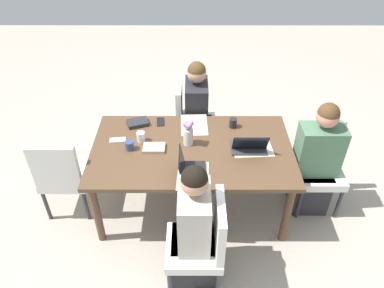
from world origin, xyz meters
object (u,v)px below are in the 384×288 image
object	(u,v)px
chair_head_right_right_near	(63,173)
phone_silver	(118,140)
person_near_left_far	(196,117)
coffee_mug_near_left	(141,137)
coffee_mug_near_right	(129,145)
chair_far_left_near	(204,241)
phone_black	(161,122)
person_far_left_near	(194,232)
person_head_left_left_mid	(315,164)
laptop_head_left_left_mid	(249,146)
flower_vase	(188,132)
chair_head_left_left_mid	(318,161)
book_red_cover	(154,148)
coffee_mug_centre_left	(233,123)
laptop_far_left_near	(189,171)
chair_near_left_far	(190,116)
book_blue_cover	(138,123)
dining_table	(192,154)

from	to	relation	value
chair_head_right_right_near	phone_silver	world-z (taller)	chair_head_right_right_near
person_near_left_far	phone_silver	size ratio (longest dim) A/B	7.97
coffee_mug_near_left	coffee_mug_near_right	world-z (taller)	coffee_mug_near_left
chair_far_left_near	phone_black	size ratio (longest dim) A/B	6.00
person_far_left_near	phone_silver	bearing A→B (deg)	-51.89
person_head_left_left_mid	laptop_head_left_left_mid	distance (m)	0.69
chair_far_left_near	phone_silver	world-z (taller)	chair_far_left_near
chair_far_left_near	flower_vase	xyz separation A→B (m)	(0.13, -0.92, 0.36)
chair_far_left_near	chair_head_left_left_mid	world-z (taller)	same
chair_head_right_right_near	phone_black	size ratio (longest dim) A/B	6.00
book_red_cover	coffee_mug_centre_left	bearing A→B (deg)	-155.12
coffee_mug_near_right	phone_silver	size ratio (longest dim) A/B	0.57
chair_far_left_near	person_head_left_left_mid	distance (m)	1.38
chair_head_right_right_near	phone_silver	size ratio (longest dim) A/B	6.00
chair_far_left_near	book_red_cover	xyz separation A→B (m)	(0.44, -0.84, 0.24)
laptop_far_left_near	phone_black	size ratio (longest dim) A/B	2.13
person_near_left_far	coffee_mug_centre_left	size ratio (longest dim) A/B	12.77
person_near_left_far	flower_vase	world-z (taller)	person_near_left_far
person_far_left_near	flower_vase	bearing A→B (deg)	-86.53
person_head_left_left_mid	chair_near_left_far	bearing A→B (deg)	-35.36
flower_vase	book_red_cover	size ratio (longest dim) A/B	1.29
laptop_head_left_left_mid	coffee_mug_near_right	world-z (taller)	laptop_head_left_left_mid
person_far_left_near	chair_head_left_left_mid	size ratio (longest dim) A/B	1.33
flower_vase	laptop_head_left_left_mid	world-z (taller)	flower_vase
coffee_mug_near_left	book_red_cover	xyz separation A→B (m)	(-0.13, 0.12, -0.03)
book_blue_cover	phone_black	distance (m)	0.23
chair_far_left_near	person_near_left_far	bearing A→B (deg)	-88.39
chair_near_left_far	laptop_head_left_left_mid	xyz separation A→B (m)	(-0.54, 0.87, 0.27)
person_far_left_near	coffee_mug_near_right	size ratio (longest dim) A/B	14.09
flower_vase	chair_head_left_left_mid	bearing A→B (deg)	-179.34
laptop_head_left_left_mid	chair_far_left_near	bearing A→B (deg)	63.22
person_head_left_left_mid	book_blue_cover	xyz separation A→B (m)	(1.71, -0.37, 0.22)
coffee_mug_near_left	book_red_cover	size ratio (longest dim) A/B	0.49
person_near_left_far	laptop_far_left_near	xyz separation A→B (m)	(0.07, 1.15, 0.24)
person_far_left_near	chair_near_left_far	world-z (taller)	person_far_left_near
coffee_mug_near_right	coffee_mug_centre_left	xyz separation A→B (m)	(-0.97, -0.35, 0.00)
chair_head_left_left_mid	chair_near_left_far	bearing A→B (deg)	-31.64
dining_table	coffee_mug_near_left	bearing A→B (deg)	-12.75
flower_vase	phone_silver	bearing A→B (deg)	-4.45
person_near_left_far	chair_head_right_right_near	xyz separation A→B (m)	(1.25, 0.89, -0.03)
book_red_cover	person_far_left_near	bearing A→B (deg)	114.69
chair_head_left_left_mid	book_red_cover	bearing A→B (deg)	3.45
coffee_mug_near_left	book_red_cover	world-z (taller)	coffee_mug_near_left
chair_far_left_near	chair_near_left_far	bearing A→B (deg)	-85.95
dining_table	person_far_left_near	xyz separation A→B (m)	(-0.02, 0.79, -0.12)
dining_table	book_red_cover	distance (m)	0.36
coffee_mug_near_right	chair_near_left_far	bearing A→B (deg)	-121.79
person_near_left_far	laptop_head_left_left_mid	bearing A→B (deg)	119.94
chair_near_left_far	book_red_cover	xyz separation A→B (m)	(0.32, 0.87, 0.24)
dining_table	book_red_cover	bearing A→B (deg)	2.05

